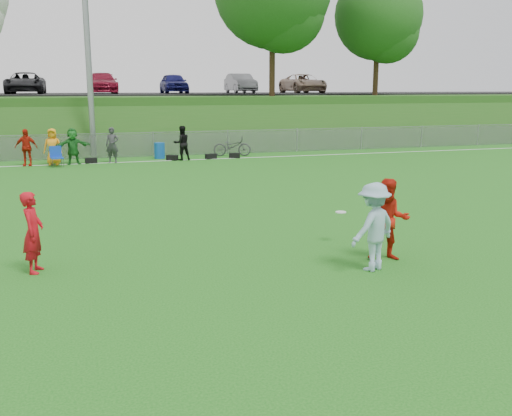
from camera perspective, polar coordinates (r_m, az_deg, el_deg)
name	(u,v)px	position (r m, az deg, el deg)	size (l,w,h in m)	color
ground	(278,274)	(11.20, 2.20, -6.57)	(120.00, 120.00, 0.00)	#135712
sideline_far	(159,161)	(28.47, -9.70, 4.66)	(60.00, 0.10, 0.01)	white
fence	(153,144)	(30.37, -10.22, 6.32)	(58.00, 0.06, 1.30)	gray
light_pole	(86,22)	(30.99, -16.62, 17.36)	(1.20, 0.40, 12.15)	gray
berm	(134,117)	(41.23, -12.10, 8.89)	(120.00, 18.00, 3.00)	#245919
parking_lot	(131,94)	(43.17, -12.42, 11.06)	(120.00, 12.00, 0.10)	black
tree_green_far	(381,20)	(41.20, 12.37, 17.89)	(5.88, 5.88, 8.19)	black
car_row	(114,83)	(42.10, -13.98, 12.02)	(32.04, 5.18, 1.44)	silver
spectator_row	(91,146)	(28.16, -16.22, 6.01)	(8.16, 0.75, 1.69)	#B41B0C
gear_bags	(179,157)	(28.69, -7.75, 5.03)	(7.65, 0.58, 0.26)	black
player_red_left	(33,232)	(11.89, -21.40, -2.29)	(0.59, 0.38, 1.60)	#B80C17
player_red_center	(389,220)	(12.16, 13.19, -1.16)	(0.84, 0.65, 1.72)	#B51A0C
player_blue	(373,227)	(11.43, 11.66, -1.85)	(1.13, 0.65, 1.75)	#8DB2C4
frisbee	(341,212)	(13.35, 8.48, -0.41)	(0.25, 0.25, 0.02)	white
recycling_bin	(160,151)	(29.43, -9.62, 5.68)	(0.53, 0.53, 0.80)	#0E4AA1
camp_chair	(57,161)	(27.48, -19.28, 4.47)	(0.62, 0.63, 0.94)	#103CB3
bicycle	(232,146)	(30.13, -2.40, 6.19)	(0.68, 1.95, 1.03)	#302F32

